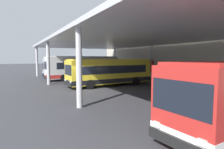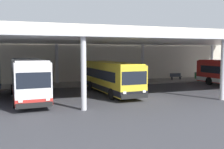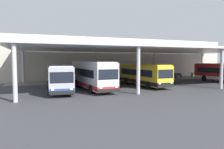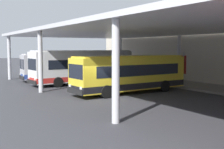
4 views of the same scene
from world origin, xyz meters
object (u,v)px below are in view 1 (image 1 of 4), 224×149
Objects in this scene: bus_nearest_bay at (75,67)px; banner_sign at (152,67)px; bus_middle_bay at (110,72)px; bus_second_bay at (83,67)px.

bus_nearest_bay is 13.68m from banner_sign.
bus_middle_bay is at bearing 3.77° from bus_nearest_bay.
bus_nearest_bay is at bearing -176.23° from bus_middle_bay.
banner_sign is (-0.87, 6.99, 0.32)m from bus_middle_bay.
bus_nearest_bay is 0.93× the size of bus_second_bay.
banner_sign is at bearing 97.05° from bus_middle_bay.
banner_sign is at bearing 47.10° from bus_second_bay.
bus_nearest_bay is 3.33× the size of banner_sign.
bus_second_bay is at bearing -175.40° from bus_middle_bay.
bus_middle_bay is 3.33× the size of banner_sign.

